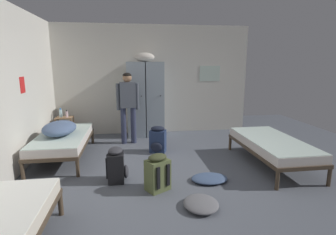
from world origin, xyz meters
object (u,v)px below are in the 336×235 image
(bed_left_rear, at_px, (63,139))
(water_bottle, at_px, (61,113))
(backpack_navy, at_px, (158,140))
(person_traveler, at_px, (128,101))
(backpack_black, at_px, (117,165))
(locker_bank, at_px, (145,98))
(bedding_heap, at_px, (59,128))
(backpack_olive, at_px, (157,173))
(shelf_unit, at_px, (65,126))
(bed_right, at_px, (272,145))
(clothes_pile_denim, at_px, (209,178))
(lotion_bottle, at_px, (67,114))
(clothes_pile_grey, at_px, (201,204))

(bed_left_rear, relative_size, water_bottle, 9.01)
(backpack_navy, bearing_deg, person_traveler, 129.13)
(water_bottle, xyz_separation_m, backpack_black, (1.39, -2.47, -0.40))
(locker_bank, xyz_separation_m, bedding_heap, (-1.72, -1.47, -0.36))
(bed_left_rear, bearing_deg, backpack_olive, -43.14)
(bed_left_rear, bearing_deg, person_traveler, 33.55)
(locker_bank, height_order, backpack_navy, locker_bank)
(shelf_unit, xyz_separation_m, bed_right, (4.06, -2.17, 0.04))
(bedding_heap, xyz_separation_m, clothes_pile_denim, (2.54, -1.35, -0.57))
(locker_bank, xyz_separation_m, bed_left_rear, (-1.68, -1.44, -0.59))
(water_bottle, bearing_deg, bed_left_rear, -75.67)
(person_traveler, bearing_deg, backpack_black, -95.39)
(bed_left_rear, height_order, bedding_heap, bedding_heap)
(bed_right, xyz_separation_m, water_bottle, (-4.14, 2.19, 0.28))
(clothes_pile_denim, bearing_deg, bed_left_rear, 150.95)
(bed_right, height_order, lotion_bottle, lotion_bottle)
(person_traveler, xyz_separation_m, clothes_pile_grey, (0.91, -2.96, -0.92))
(water_bottle, xyz_separation_m, lotion_bottle, (0.15, -0.06, -0.02))
(shelf_unit, relative_size, water_bottle, 2.70)
(clothes_pile_denim, bearing_deg, clothes_pile_grey, -114.60)
(bed_right, relative_size, backpack_black, 3.45)
(bed_left_rear, height_order, backpack_black, backpack_black)
(clothes_pile_denim, bearing_deg, lotion_bottle, 135.63)
(locker_bank, height_order, bedding_heap, locker_bank)
(bed_left_rear, height_order, bed_right, same)
(backpack_navy, bearing_deg, water_bottle, 151.24)
(water_bottle, bearing_deg, lotion_bottle, -21.80)
(clothes_pile_grey, bearing_deg, person_traveler, 107.09)
(water_bottle, bearing_deg, backpack_navy, -28.76)
(person_traveler, bearing_deg, backpack_olive, -80.32)
(backpack_navy, relative_size, clothes_pile_grey, 1.09)
(bed_right, distance_m, backpack_navy, 2.21)
(backpack_black, bearing_deg, backpack_olive, -32.44)
(bed_right, bearing_deg, backpack_black, -174.27)
(clothes_pile_grey, bearing_deg, backpack_black, 138.99)
(bedding_heap, height_order, water_bottle, water_bottle)
(backpack_navy, bearing_deg, clothes_pile_grey, -81.93)
(backpack_black, bearing_deg, locker_bank, 76.65)
(shelf_unit, bearing_deg, bedding_heap, -80.83)
(bed_left_rear, bearing_deg, bedding_heap, -137.59)
(locker_bank, distance_m, lotion_bottle, 1.90)
(locker_bank, distance_m, bedding_heap, 2.29)
(bed_left_rear, distance_m, water_bottle, 1.36)
(lotion_bottle, distance_m, clothes_pile_grey, 4.14)
(bed_right, xyz_separation_m, backpack_navy, (-1.96, 1.00, -0.12))
(shelf_unit, distance_m, backpack_olive, 3.41)
(backpack_black, bearing_deg, bed_left_rear, 132.11)
(water_bottle, distance_m, backpack_olive, 3.49)
(person_traveler, height_order, backpack_navy, person_traveler)
(bedding_heap, bearing_deg, person_traveler, 33.85)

